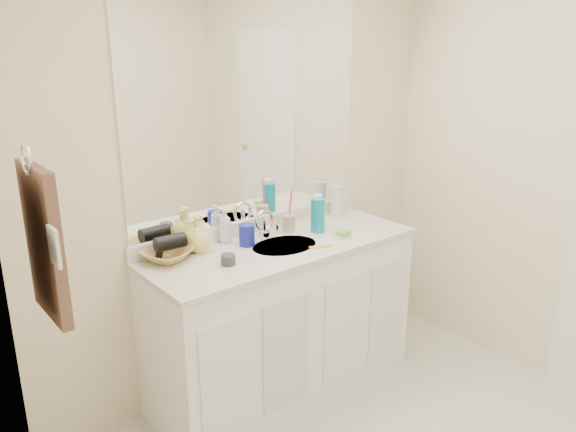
# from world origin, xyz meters

# --- Properties ---
(wall_back) EXTENTS (2.60, 0.02, 2.40)m
(wall_back) POSITION_xyz_m (0.00, 1.30, 1.20)
(wall_back) COLOR #F3E3BE
(wall_back) RESTS_ON floor
(wall_left) EXTENTS (0.02, 2.60, 2.40)m
(wall_left) POSITION_xyz_m (-1.30, 0.00, 1.20)
(wall_left) COLOR #F3E3BE
(wall_left) RESTS_ON floor
(vanity_cabinet) EXTENTS (1.50, 0.55, 0.85)m
(vanity_cabinet) POSITION_xyz_m (0.00, 1.02, 0.42)
(vanity_cabinet) COLOR white
(vanity_cabinet) RESTS_ON floor
(countertop) EXTENTS (1.52, 0.57, 0.03)m
(countertop) POSITION_xyz_m (0.00, 1.02, 0.86)
(countertop) COLOR silver
(countertop) RESTS_ON vanity_cabinet
(backsplash) EXTENTS (1.52, 0.03, 0.08)m
(backsplash) POSITION_xyz_m (0.00, 1.29, 0.92)
(backsplash) COLOR silver
(backsplash) RESTS_ON countertop
(sink_basin) EXTENTS (0.37, 0.37, 0.02)m
(sink_basin) POSITION_xyz_m (0.00, 1.00, 0.87)
(sink_basin) COLOR beige
(sink_basin) RESTS_ON countertop
(faucet) EXTENTS (0.02, 0.02, 0.11)m
(faucet) POSITION_xyz_m (0.00, 1.18, 0.94)
(faucet) COLOR silver
(faucet) RESTS_ON countertop
(mirror) EXTENTS (1.48, 0.01, 1.20)m
(mirror) POSITION_xyz_m (0.00, 1.29, 1.56)
(mirror) COLOR white
(mirror) RESTS_ON wall_back
(blue_mug) EXTENTS (0.10, 0.10, 0.11)m
(blue_mug) POSITION_xyz_m (-0.15, 1.13, 0.94)
(blue_mug) COLOR #161E9C
(blue_mug) RESTS_ON countertop
(tan_cup) EXTENTS (0.08, 0.08, 0.10)m
(tan_cup) POSITION_xyz_m (0.16, 1.16, 0.93)
(tan_cup) COLOR tan
(tan_cup) RESTS_ON countertop
(toothbrush) EXTENTS (0.02, 0.04, 0.21)m
(toothbrush) POSITION_xyz_m (0.17, 1.16, 1.03)
(toothbrush) COLOR #EC3E8F
(toothbrush) RESTS_ON tan_cup
(mouthwash_bottle) EXTENTS (0.08, 0.08, 0.19)m
(mouthwash_bottle) POSITION_xyz_m (0.29, 1.06, 0.98)
(mouthwash_bottle) COLOR #0D8BA0
(mouthwash_bottle) RESTS_ON countertop
(clear_pump_bottle) EXTENTS (0.07, 0.07, 0.19)m
(clear_pump_bottle) POSITION_xyz_m (0.58, 1.21, 0.97)
(clear_pump_bottle) COLOR silver
(clear_pump_bottle) RESTS_ON countertop
(soap_dish) EXTENTS (0.11, 0.10, 0.01)m
(soap_dish) POSITION_xyz_m (0.33, 0.90, 0.89)
(soap_dish) COLOR silver
(soap_dish) RESTS_ON countertop
(green_soap) EXTENTS (0.07, 0.05, 0.02)m
(green_soap) POSITION_xyz_m (0.33, 0.90, 0.90)
(green_soap) COLOR #6DCA31
(green_soap) RESTS_ON soap_dish
(orange_comb) EXTENTS (0.13, 0.07, 0.01)m
(orange_comb) POSITION_xyz_m (0.13, 0.86, 0.88)
(orange_comb) COLOR #FDAD1A
(orange_comb) RESTS_ON countertop
(dark_jar) EXTENTS (0.07, 0.07, 0.05)m
(dark_jar) POSITION_xyz_m (-0.38, 0.97, 0.91)
(dark_jar) COLOR #38363D
(dark_jar) RESTS_ON countertop
(soap_bottle_white) EXTENTS (0.07, 0.07, 0.18)m
(soap_bottle_white) POSITION_xyz_m (-0.21, 1.25, 0.97)
(soap_bottle_white) COLOR silver
(soap_bottle_white) RESTS_ON countertop
(soap_bottle_cream) EXTENTS (0.11, 0.11, 0.20)m
(soap_bottle_cream) POSITION_xyz_m (-0.38, 1.21, 0.98)
(soap_bottle_cream) COLOR #FFF0CF
(soap_bottle_cream) RESTS_ON countertop
(soap_bottle_yellow) EXTENTS (0.18, 0.18, 0.19)m
(soap_bottle_yellow) POSITION_xyz_m (-0.40, 1.22, 0.97)
(soap_bottle_yellow) COLOR #F4E45F
(soap_bottle_yellow) RESTS_ON countertop
(wicker_basket) EXTENTS (0.31, 0.31, 0.06)m
(wicker_basket) POSITION_xyz_m (-0.58, 1.20, 0.91)
(wicker_basket) COLOR #AF8C46
(wicker_basket) RESTS_ON countertop
(hair_dryer) EXTENTS (0.16, 0.08, 0.08)m
(hair_dryer) POSITION_xyz_m (-0.56, 1.20, 0.97)
(hair_dryer) COLOR black
(hair_dryer) RESTS_ON wicker_basket
(towel_ring) EXTENTS (0.01, 0.11, 0.11)m
(towel_ring) POSITION_xyz_m (-1.27, 0.77, 1.55)
(towel_ring) COLOR silver
(towel_ring) RESTS_ON wall_left
(hand_towel) EXTENTS (0.04, 0.32, 0.55)m
(hand_towel) POSITION_xyz_m (-1.25, 0.77, 1.25)
(hand_towel) COLOR #3F2B22
(hand_towel) RESTS_ON towel_ring
(switch_plate) EXTENTS (0.01, 0.08, 0.13)m
(switch_plate) POSITION_xyz_m (-1.27, 0.57, 1.30)
(switch_plate) COLOR silver
(switch_plate) RESTS_ON wall_left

